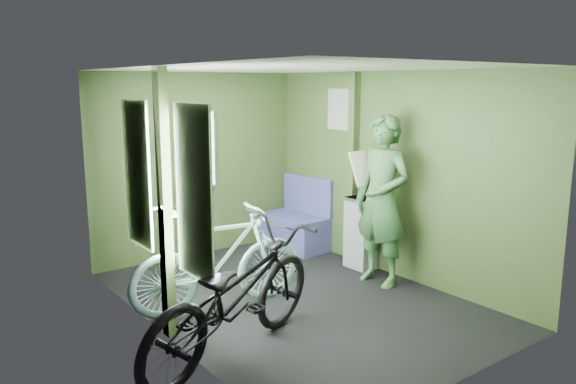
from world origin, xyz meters
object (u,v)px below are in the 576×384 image
(passenger, at_px, (382,201))
(bicycle_mint, at_px, (221,311))
(waste_box, at_px, (361,233))
(bicycle_black, at_px, (236,358))
(bench_seat, at_px, (296,227))

(passenger, bearing_deg, bicycle_mint, -105.01)
(waste_box, bearing_deg, bicycle_mint, -175.99)
(bicycle_black, height_order, passenger, passenger)
(waste_box, xyz_separation_m, bench_seat, (-0.11, 1.11, -0.14))
(bicycle_black, xyz_separation_m, bicycle_mint, (0.38, 0.90, 0.00))
(passenger, height_order, bench_seat, passenger)
(bicycle_mint, bearing_deg, bench_seat, -48.10)
(bicycle_black, height_order, waste_box, waste_box)
(bicycle_black, bearing_deg, passenger, -96.22)
(passenger, bearing_deg, bench_seat, 173.52)
(bicycle_black, height_order, bicycle_mint, bicycle_black)
(bicycle_black, bearing_deg, bicycle_mint, -42.74)
(passenger, relative_size, bench_seat, 1.95)
(bicycle_mint, relative_size, waste_box, 2.05)
(bicycle_black, distance_m, bench_seat, 3.14)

